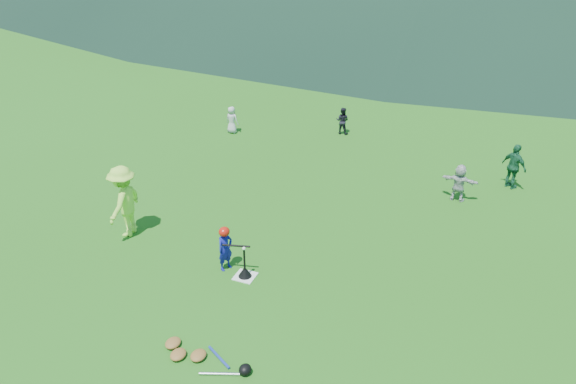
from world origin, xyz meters
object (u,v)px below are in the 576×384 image
(batter_child, at_px, (225,249))
(fielder_b, at_px, (342,121))
(fielder_c, at_px, (514,167))
(fielder_a, at_px, (232,120))
(batting_tee, at_px, (245,272))
(equipment_pile, at_px, (198,356))
(home_plate, at_px, (245,276))
(fielder_d, at_px, (459,183))
(adult_coach, at_px, (124,201))

(batter_child, relative_size, fielder_b, 1.09)
(fielder_c, bearing_deg, fielder_a, 30.53)
(fielder_c, xyz_separation_m, batting_tee, (-5.17, -6.78, -0.54))
(fielder_b, bearing_deg, batting_tee, 95.07)
(fielder_a, distance_m, equipment_pile, 11.14)
(home_plate, relative_size, fielder_d, 0.42)
(adult_coach, distance_m, fielder_c, 10.67)
(batter_child, distance_m, adult_coach, 2.99)
(fielder_b, relative_size, fielder_d, 0.91)
(fielder_c, distance_m, fielder_d, 1.90)
(fielder_a, relative_size, fielder_b, 1.00)
(fielder_d, bearing_deg, home_plate, 59.15)
(batter_child, bearing_deg, equipment_pile, -140.25)
(home_plate, relative_size, fielder_c, 0.34)
(home_plate, bearing_deg, fielder_c, 52.67)
(fielder_b, bearing_deg, fielder_d, 142.55)
(batter_child, height_order, fielder_a, batter_child)
(fielder_b, bearing_deg, fielder_c, 160.36)
(home_plate, relative_size, batting_tee, 0.66)
(batter_child, relative_size, adult_coach, 0.57)
(home_plate, distance_m, batting_tee, 0.12)
(adult_coach, xyz_separation_m, fielder_c, (8.64, 6.25, -0.24))
(batting_tee, bearing_deg, fielder_a, 119.08)
(batting_tee, bearing_deg, fielder_c, 52.67)
(fielder_b, bearing_deg, adult_coach, 72.52)
(fielder_c, bearing_deg, adult_coach, 71.40)
(home_plate, height_order, equipment_pile, equipment_pile)
(fielder_b, xyz_separation_m, fielder_d, (4.43, -3.56, 0.05))
(home_plate, height_order, fielder_a, fielder_a)
(fielder_b, bearing_deg, batter_child, 91.70)
(fielder_a, bearing_deg, batting_tee, 125.82)
(batter_child, relative_size, equipment_pile, 0.58)
(fielder_b, height_order, batting_tee, fielder_b)
(adult_coach, bearing_deg, fielder_c, 119.77)
(home_plate, bearing_deg, fielder_d, 54.67)
(batting_tee, xyz_separation_m, equipment_pile, (0.31, -2.56, -0.06))
(fielder_b, height_order, fielder_d, fielder_d)
(fielder_a, distance_m, batting_tee, 8.71)
(fielder_a, height_order, fielder_c, fielder_c)
(fielder_a, distance_m, fielder_b, 3.90)
(home_plate, xyz_separation_m, fielder_c, (5.17, 6.78, 0.66))
(batter_child, xyz_separation_m, fielder_a, (-3.70, 7.48, -0.04))
(home_plate, distance_m, batter_child, 0.75)
(adult_coach, height_order, fielder_d, adult_coach)
(home_plate, distance_m, equipment_pile, 2.58)
(adult_coach, bearing_deg, batter_child, 76.06)
(batting_tee, bearing_deg, fielder_d, 54.67)
(adult_coach, bearing_deg, batting_tee, 75.22)
(batter_child, distance_m, equipment_pile, 2.85)
(home_plate, relative_size, fielder_a, 0.47)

